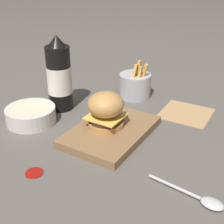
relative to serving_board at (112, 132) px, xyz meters
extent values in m
plane|color=#5B5651|center=(0.04, 0.00, -0.01)|extent=(6.00, 6.00, 0.00)
cube|color=olive|center=(0.00, 0.00, 0.00)|extent=(0.27, 0.18, 0.02)
cylinder|color=tan|center=(0.00, 0.02, 0.02)|extent=(0.10, 0.10, 0.02)
cylinder|color=#422819|center=(0.00, 0.02, 0.03)|extent=(0.09, 0.09, 0.01)
cube|color=#EAC656|center=(0.00, 0.02, 0.04)|extent=(0.09, 0.09, 0.00)
ellipsoid|color=tan|center=(0.00, 0.02, 0.08)|extent=(0.10, 0.10, 0.07)
cylinder|color=black|center=(0.06, 0.23, 0.09)|extent=(0.07, 0.07, 0.20)
cylinder|color=white|center=(0.06, 0.23, 0.09)|extent=(0.08, 0.08, 0.08)
cone|color=black|center=(0.06, 0.23, 0.21)|extent=(0.06, 0.06, 0.03)
cylinder|color=#B7B7BC|center=(0.27, 0.07, 0.03)|extent=(0.11, 0.11, 0.08)
cube|color=gold|center=(0.27, 0.07, 0.07)|extent=(0.01, 0.03, 0.07)
cube|color=gold|center=(0.27, 0.04, 0.07)|extent=(0.01, 0.03, 0.08)
cube|color=gold|center=(0.27, 0.06, 0.08)|extent=(0.01, 0.01, 0.08)
cube|color=gold|center=(0.25, 0.05, 0.07)|extent=(0.02, 0.01, 0.07)
cube|color=gold|center=(0.24, 0.06, 0.07)|extent=(0.03, 0.02, 0.08)
cylinder|color=silver|center=(-0.06, 0.24, 0.01)|extent=(0.14, 0.14, 0.05)
cylinder|color=beige|center=(-0.06, 0.24, 0.03)|extent=(0.12, 0.12, 0.01)
cylinder|color=silver|center=(-0.12, -0.22, 0.00)|extent=(0.02, 0.12, 0.01)
ellipsoid|color=silver|center=(-0.13, -0.31, 0.00)|extent=(0.04, 0.05, 0.01)
cylinder|color=#9E140F|center=(-0.23, 0.07, -0.01)|extent=(0.04, 0.04, 0.00)
cube|color=tan|center=(0.23, -0.13, -0.01)|extent=(0.15, 0.15, 0.00)
camera|label=1|loc=(-0.63, -0.38, 0.43)|focal=50.00mm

